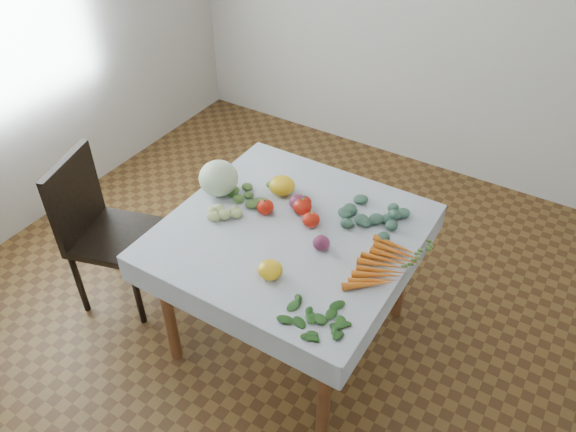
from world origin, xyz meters
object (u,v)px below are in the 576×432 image
at_px(cabbage, 219,178).
at_px(heirloom_back, 282,186).
at_px(chair, 98,223).
at_px(carrot_bunch, 385,265).
at_px(table, 291,246).

height_order(cabbage, heirloom_back, cabbage).
height_order(chair, heirloom_back, chair).
bearing_deg(cabbage, chair, -151.20).
height_order(cabbage, carrot_bunch, cabbage).
bearing_deg(cabbage, heirloom_back, 30.66).
xyz_separation_m(chair, cabbage, (0.59, 0.33, 0.32)).
distance_m(table, cabbage, 0.50).
bearing_deg(table, chair, -165.79).
xyz_separation_m(table, chair, (-1.05, -0.27, -0.13)).
bearing_deg(heirloom_back, carrot_bunch, -18.92).
relative_size(table, chair, 1.10).
distance_m(table, carrot_bunch, 0.49).
bearing_deg(cabbage, table, -7.48).
height_order(chair, carrot_bunch, chair).
height_order(table, chair, chair).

